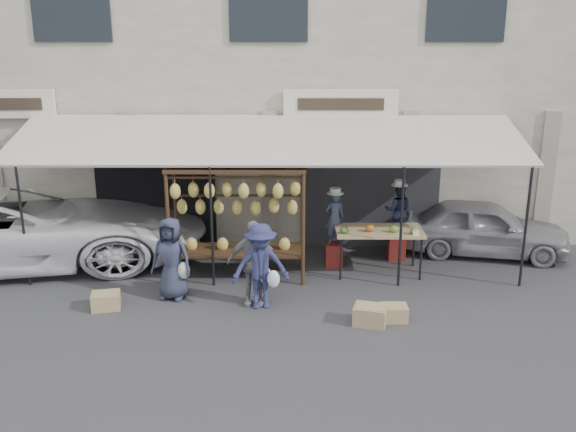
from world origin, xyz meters
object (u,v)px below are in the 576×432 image
vendor_right (398,210)px  sedan (484,227)px  customer_mid (253,263)px  customer_left (171,259)px  crate_far (106,301)px  crate_near_b (394,313)px  vendor_left (335,218)px  customer_right (261,266)px  crate_near_a (370,315)px  banana_rack (237,200)px  produce_table (379,232)px

vendor_right → sedan: bearing=-161.5°
customer_mid → sedan: customer_mid is taller
customer_left → crate_far: size_ratio=3.12×
customer_left → crate_near_b: size_ratio=3.39×
customer_left → customer_mid: size_ratio=0.98×
vendor_left → customer_right: 2.46m
crate_near_a → customer_mid: bearing=158.0°
vendor_right → crate_far: 6.04m
banana_rack → customer_left: banana_rack is taller
produce_table → customer_right: bearing=-144.6°
produce_table → sedan: 2.67m
produce_table → vendor_left: bearing=154.6°
crate_far → sedan: (7.35, 2.82, 0.45)m
crate_near_b → customer_left: bearing=166.8°
banana_rack → produce_table: size_ratio=1.53×
vendor_left → customer_left: (-3.01, -1.61, -0.27)m
vendor_right → customer_right: bearing=49.9°
customer_right → crate_far: bearing=173.3°
produce_table → crate_near_a: size_ratio=3.22×
customer_right → crate_far: 2.77m
banana_rack → vendor_right: banana_rack is taller
customer_mid → crate_near_b: (2.38, -0.66, -0.64)m
banana_rack → vendor_left: size_ratio=2.39×
banana_rack → customer_mid: bearing=-73.2°
customer_mid → crate_far: size_ratio=3.18×
customer_right → banana_rack: bearing=102.1°
produce_table → crate_near_b: (-0.01, -2.11, -0.73)m
vendor_right → customer_left: vendor_right is taller
customer_right → crate_near_b: (2.24, -0.51, -0.63)m
vendor_left → crate_far: 4.68m
vendor_right → crate_far: (-5.43, -2.48, -0.92)m
customer_right → sedan: customer_right is taller
produce_table → customer_left: customer_left is taller
produce_table → crate_far: produce_table is taller
customer_right → crate_far: customer_right is taller
banana_rack → customer_right: bearing=-69.5°
vendor_left → customer_mid: 2.43m
customer_left → crate_near_a: 3.64m
vendor_left → crate_far: (-4.10, -2.08, -0.88)m
customer_right → crate_near_a: bearing=-28.0°
vendor_left → crate_near_a: (0.43, -2.65, -0.87)m
customer_mid → customer_left: bearing=171.9°
crate_near_b → crate_near_a: bearing=-161.6°
crate_near_a → sedan: (2.82, 3.39, 0.43)m
customer_left → customer_mid: bearing=2.4°
banana_rack → crate_near_a: (2.33, -2.00, -1.41)m
vendor_right → customer_right: size_ratio=0.75×
crate_near_b → crate_far: bearing=175.0°
vendor_left → customer_right: vendor_left is taller
vendor_left → crate_far: size_ratio=2.24×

